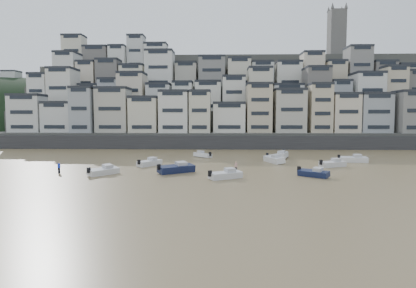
{
  "coord_description": "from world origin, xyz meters",
  "views": [
    {
      "loc": [
        8.88,
        -30.94,
        8.71
      ],
      "look_at": [
        6.93,
        30.0,
        4.0
      ],
      "focal_mm": 32.0,
      "sensor_mm": 36.0,
      "label": 1
    }
  ],
  "objects_px": {
    "boat_i": "(282,154)",
    "boat_h": "(203,154)",
    "boat_g": "(353,158)",
    "boat_f": "(150,162)",
    "person_pink": "(236,167)",
    "boat_b": "(313,172)",
    "boat_c": "(176,167)",
    "boat_a": "(226,174)",
    "boat_d": "(333,163)",
    "boat_e": "(274,158)",
    "person_blue": "(59,168)",
    "boat_j": "(104,170)"
  },
  "relations": [
    {
      "from": "boat_c",
      "to": "boat_f",
      "type": "relative_size",
      "value": 1.17
    },
    {
      "from": "person_blue",
      "to": "boat_h",
      "type": "bearing_deg",
      "value": 47.03
    },
    {
      "from": "boat_b",
      "to": "boat_c",
      "type": "bearing_deg",
      "value": -148.6
    },
    {
      "from": "boat_c",
      "to": "boat_a",
      "type": "bearing_deg",
      "value": -69.9
    },
    {
      "from": "boat_e",
      "to": "boat_i",
      "type": "bearing_deg",
      "value": 140.65
    },
    {
      "from": "boat_f",
      "to": "person_pink",
      "type": "xyz_separation_m",
      "value": [
        14.67,
        -7.15,
        0.14
      ]
    },
    {
      "from": "boat_c",
      "to": "boat_f",
      "type": "bearing_deg",
      "value": 89.95
    },
    {
      "from": "boat_i",
      "to": "boat_c",
      "type": "bearing_deg",
      "value": -27.65
    },
    {
      "from": "boat_e",
      "to": "boat_f",
      "type": "relative_size",
      "value": 1.14
    },
    {
      "from": "boat_j",
      "to": "person_pink",
      "type": "relative_size",
      "value": 2.98
    },
    {
      "from": "boat_g",
      "to": "person_blue",
      "type": "relative_size",
      "value": 3.18
    },
    {
      "from": "boat_b",
      "to": "boat_i",
      "type": "height_order",
      "value": "boat_i"
    },
    {
      "from": "boat_h",
      "to": "boat_e",
      "type": "bearing_deg",
      "value": -165.82
    },
    {
      "from": "boat_c",
      "to": "boat_j",
      "type": "xyz_separation_m",
      "value": [
        -10.48,
        -2.22,
        -0.15
      ]
    },
    {
      "from": "boat_i",
      "to": "boat_h",
      "type": "bearing_deg",
      "value": -80.21
    },
    {
      "from": "boat_e",
      "to": "boat_j",
      "type": "height_order",
      "value": "boat_e"
    },
    {
      "from": "boat_c",
      "to": "boat_d",
      "type": "bearing_deg",
      "value": -19.86
    },
    {
      "from": "boat_g",
      "to": "boat_j",
      "type": "height_order",
      "value": "boat_g"
    },
    {
      "from": "boat_c",
      "to": "person_blue",
      "type": "height_order",
      "value": "person_blue"
    },
    {
      "from": "boat_h",
      "to": "person_pink",
      "type": "distance_m",
      "value": 21.5
    },
    {
      "from": "boat_e",
      "to": "boat_h",
      "type": "bearing_deg",
      "value": -140.07
    },
    {
      "from": "boat_i",
      "to": "boat_a",
      "type": "bearing_deg",
      "value": -8.53
    },
    {
      "from": "boat_b",
      "to": "boat_g",
      "type": "height_order",
      "value": "boat_g"
    },
    {
      "from": "person_pink",
      "to": "boat_h",
      "type": "bearing_deg",
      "value": 106.37
    },
    {
      "from": "boat_c",
      "to": "person_blue",
      "type": "xyz_separation_m",
      "value": [
        -17.66,
        -0.97,
        0.01
      ]
    },
    {
      "from": "boat_i",
      "to": "person_blue",
      "type": "bearing_deg",
      "value": -43.99
    },
    {
      "from": "boat_g",
      "to": "boat_f",
      "type": "bearing_deg",
      "value": -167.48
    },
    {
      "from": "boat_h",
      "to": "boat_i",
      "type": "xyz_separation_m",
      "value": [
        16.1,
        -2.15,
        0.22
      ]
    },
    {
      "from": "boat_g",
      "to": "boat_h",
      "type": "relative_size",
      "value": 1.13
    },
    {
      "from": "boat_h",
      "to": "person_blue",
      "type": "height_order",
      "value": "person_blue"
    },
    {
      "from": "person_blue",
      "to": "boat_i",
      "type": "bearing_deg",
      "value": 28.61
    },
    {
      "from": "boat_e",
      "to": "boat_h",
      "type": "distance_m",
      "value": 16.04
    },
    {
      "from": "boat_a",
      "to": "boat_h",
      "type": "distance_m",
      "value": 26.63
    },
    {
      "from": "boat_f",
      "to": "boat_j",
      "type": "xyz_separation_m",
      "value": [
        -4.9,
        -9.99,
        -0.03
      ]
    },
    {
      "from": "boat_b",
      "to": "boat_j",
      "type": "height_order",
      "value": "boat_j"
    },
    {
      "from": "boat_e",
      "to": "person_pink",
      "type": "bearing_deg",
      "value": -49.71
    },
    {
      "from": "boat_a",
      "to": "boat_g",
      "type": "distance_m",
      "value": 30.55
    },
    {
      "from": "boat_a",
      "to": "boat_d",
      "type": "bearing_deg",
      "value": 2.31
    },
    {
      "from": "boat_b",
      "to": "boat_j",
      "type": "relative_size",
      "value": 0.93
    },
    {
      "from": "boat_c",
      "to": "boat_g",
      "type": "distance_m",
      "value": 34.36
    },
    {
      "from": "boat_a",
      "to": "boat_i",
      "type": "height_order",
      "value": "boat_i"
    },
    {
      "from": "person_blue",
      "to": "person_pink",
      "type": "relative_size",
      "value": 1.0
    },
    {
      "from": "person_blue",
      "to": "boat_c",
      "type": "bearing_deg",
      "value": 3.15
    },
    {
      "from": "boat_a",
      "to": "boat_b",
      "type": "distance_m",
      "value": 12.67
    },
    {
      "from": "boat_d",
      "to": "boat_e",
      "type": "bearing_deg",
      "value": 123.32
    },
    {
      "from": "boat_b",
      "to": "boat_i",
      "type": "distance_m",
      "value": 22.15
    },
    {
      "from": "boat_f",
      "to": "boat_j",
      "type": "bearing_deg",
      "value": -173.31
    },
    {
      "from": "boat_d",
      "to": "boat_i",
      "type": "bearing_deg",
      "value": 93.01
    },
    {
      "from": "boat_c",
      "to": "boat_h",
      "type": "relative_size",
      "value": 1.28
    },
    {
      "from": "boat_c",
      "to": "boat_i",
      "type": "xyz_separation_m",
      "value": [
        19.13,
        19.09,
        0.04
      ]
    }
  ]
}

